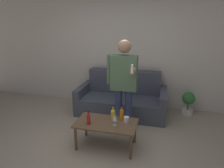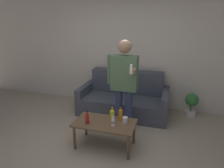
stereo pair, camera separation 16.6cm
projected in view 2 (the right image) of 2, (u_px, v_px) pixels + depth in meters
The scene contains 11 objects.
ground_plane at pixel (89, 160), 2.98m from camera, with size 16.00×16.00×0.00m, color tan.
wall_back at pixel (126, 49), 4.65m from camera, with size 8.00×0.06×2.70m.
couch at pixel (124, 99), 4.48m from camera, with size 1.92×0.93×0.91m.
coffee_table at pixel (105, 125), 3.20m from camera, with size 0.98×0.54×0.44m.
bottle_orange at pixel (121, 115), 3.23m from camera, with size 0.06×0.06×0.24m.
bottle_green at pixel (112, 114), 3.27m from camera, with size 0.08×0.08×0.21m.
bottle_dark at pixel (87, 118), 3.12m from camera, with size 0.06×0.06×0.22m.
wine_glass_near at pixel (113, 118), 3.05m from camera, with size 0.07×0.07×0.19m.
cup_on_table at pixel (125, 120), 3.16m from camera, with size 0.09×0.09×0.09m.
person_standing_front at pixel (124, 81), 3.48m from camera, with size 0.54×0.44×1.69m.
potted_plant at pixel (191, 103), 4.28m from camera, with size 0.28×0.28×0.51m.
Camera 2 is at (1.07, -2.29, 1.98)m, focal length 32.00 mm.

